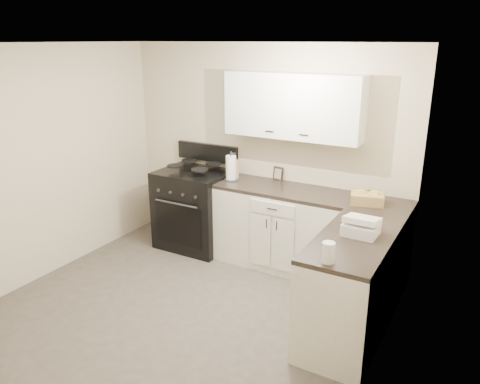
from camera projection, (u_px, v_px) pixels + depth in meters
The scene contains 19 objects.
floor at pixel (177, 317), 4.48m from camera, with size 3.60×3.60×0.00m, color #473F38.
ceiling at pixel (163, 43), 3.69m from camera, with size 3.60×3.60×0.00m, color white.
wall_back at pixel (263, 152), 5.57m from camera, with size 3.60×3.60×0.00m, color beige.
wall_right at pixel (378, 233), 3.24m from camera, with size 3.60×3.60×0.00m, color beige.
wall_left at pixel (34, 167), 4.93m from camera, with size 3.60×3.60×0.00m, color beige.
base_cabinets_back at pixel (283, 229), 5.38m from camera, with size 1.55×0.60×0.90m, color silver.
base_cabinets_right at pixel (360, 275), 4.34m from camera, with size 0.60×1.90×0.90m, color silver.
countertop_back at pixel (285, 190), 5.23m from camera, with size 1.55×0.60×0.04m, color black.
countertop_right at pixel (364, 228), 4.19m from camera, with size 0.60×1.90×0.04m, color black.
upper_cabinets at pixel (293, 106), 5.07m from camera, with size 1.55×0.30×0.70m, color white.
stove at pixel (196, 211), 5.92m from camera, with size 0.87×0.74×1.05m, color black.
knife_block at pixel (233, 170), 5.55m from camera, with size 0.11×0.09×0.23m, color tan.
paper_towel at pixel (231, 168), 5.50m from camera, with size 0.12×0.12×0.29m, color white.
picture_frame at pixel (278, 174), 5.51m from camera, with size 0.13×0.02×0.16m, color black.
wicker_basket at pixel (367, 199), 4.72m from camera, with size 0.32×0.21×0.11m, color tan.
countertop_grill at pixel (361, 229), 3.98m from camera, with size 0.28×0.26×0.10m, color white.
glass_jar at pixel (328, 253), 3.48m from camera, with size 0.10×0.10×0.16m, color silver.
oven_mitt_near at pixel (306, 287), 4.03m from camera, with size 0.02×0.16×0.27m, color black.
oven_mitt_far at pixel (312, 281), 4.15m from camera, with size 0.02×0.14×0.24m, color black.
Camera 1 is at (2.44, -3.07, 2.54)m, focal length 35.00 mm.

